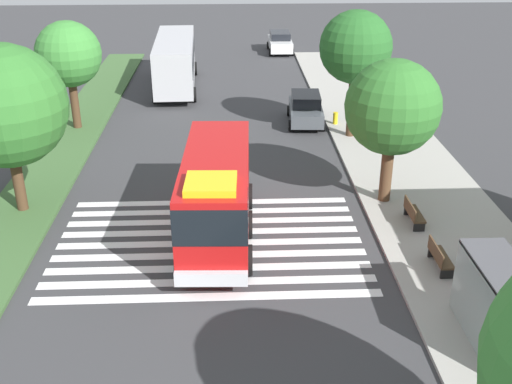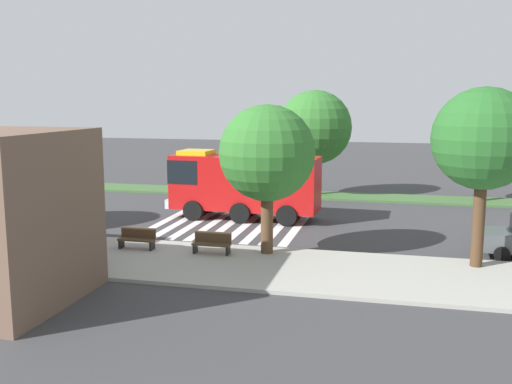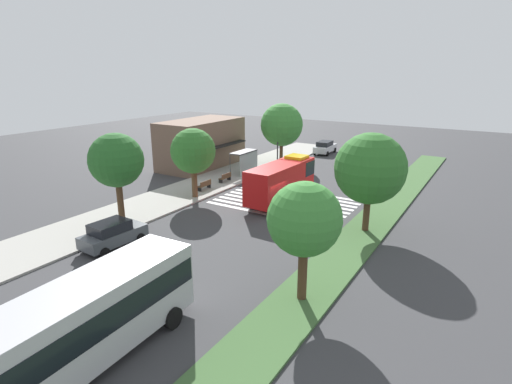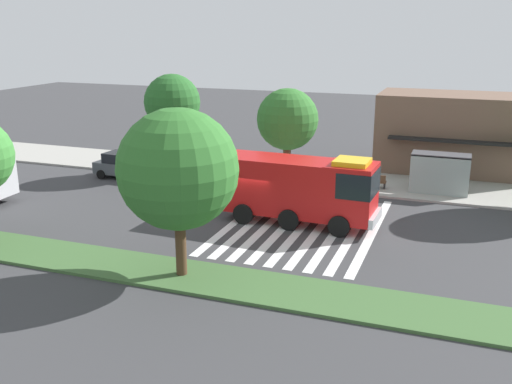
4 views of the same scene
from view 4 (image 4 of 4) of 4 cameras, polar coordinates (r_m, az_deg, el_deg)
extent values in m
plane|color=#38383A|center=(31.90, -0.39, -2.68)|extent=(120.00, 120.00, 0.00)
cube|color=#9E9B93|center=(40.45, 4.29, 1.45)|extent=(60.00, 5.72, 0.14)
cube|color=#3D6033|center=(25.04, -6.92, -8.09)|extent=(60.00, 3.00, 0.14)
cube|color=silver|center=(32.14, -1.55, -2.54)|extent=(0.45, 11.76, 0.01)
cube|color=silver|center=(31.83, -0.04, -2.72)|extent=(0.45, 11.76, 0.01)
cube|color=silver|center=(31.55, 1.49, -2.90)|extent=(0.45, 11.76, 0.01)
cube|color=silver|center=(31.29, 3.06, -3.08)|extent=(0.45, 11.76, 0.01)
cube|color=silver|center=(31.06, 4.65, -3.26)|extent=(0.45, 11.76, 0.01)
cube|color=silver|center=(30.85, 6.26, -3.45)|extent=(0.45, 11.76, 0.01)
cube|color=silver|center=(30.66, 7.89, -3.63)|extent=(0.45, 11.76, 0.01)
cube|color=silver|center=(30.50, 9.54, -3.81)|extent=(0.45, 11.76, 0.01)
cube|color=silver|center=(30.36, 11.21, -3.99)|extent=(0.45, 11.76, 0.01)
cube|color=#B71414|center=(30.11, 9.22, -0.02)|extent=(2.51, 2.50, 2.94)
cube|color=#B71414|center=(31.22, 2.00, 0.73)|extent=(5.73, 2.61, 2.91)
cube|color=black|center=(29.88, 9.95, 0.99)|extent=(1.83, 2.50, 1.29)
cube|color=silver|center=(30.23, 11.53, -2.51)|extent=(0.33, 2.42, 0.50)
cube|color=yellow|center=(29.72, 9.36, 2.92)|extent=(1.75, 1.75, 0.24)
cylinder|color=black|center=(31.72, 9.18, -1.97)|extent=(1.11, 0.34, 1.10)
cylinder|color=black|center=(29.49, 8.09, -3.32)|extent=(1.11, 0.34, 1.10)
cylinder|color=black|center=(33.19, 0.42, -0.93)|extent=(1.11, 0.34, 1.10)
cylinder|color=black|center=(31.07, -1.24, -2.14)|extent=(1.11, 0.34, 1.10)
cylinder|color=black|center=(32.38, 4.60, -1.43)|extent=(1.11, 0.34, 1.10)
cylinder|color=black|center=(30.20, 3.19, -2.71)|extent=(1.11, 0.34, 1.10)
cube|color=#474C51|center=(41.23, -12.55, 2.30)|extent=(4.34, 2.12, 0.77)
cube|color=black|center=(41.19, -12.85, 3.30)|extent=(2.47, 1.79, 0.66)
cylinder|color=black|center=(41.28, -10.19, 1.90)|extent=(0.65, 0.26, 0.64)
cylinder|color=black|center=(39.79, -11.67, 1.28)|extent=(0.65, 0.26, 0.64)
cylinder|color=black|center=(42.87, -13.31, 2.25)|extent=(0.65, 0.26, 0.64)
cylinder|color=black|center=(41.43, -14.84, 1.66)|extent=(0.65, 0.26, 0.64)
cube|color=#4C4C51|center=(37.64, 17.62, 3.49)|extent=(3.50, 1.40, 0.12)
cube|color=#8C9E99|center=(37.26, 17.41, 1.48)|extent=(3.50, 0.08, 2.40)
cylinder|color=#333338|center=(38.64, 15.01, 2.18)|extent=(0.08, 0.08, 2.40)
cylinder|color=#333338|center=(38.51, 20.04, 1.70)|extent=(0.08, 0.08, 2.40)
cube|color=#4C3823|center=(38.18, 11.36, 1.03)|extent=(1.60, 0.50, 0.08)
cube|color=#4C3823|center=(37.90, 11.33, 1.34)|extent=(1.60, 0.06, 0.45)
cube|color=black|center=(38.35, 10.28, 0.81)|extent=(0.08, 0.45, 0.37)
cube|color=black|center=(38.15, 12.41, 0.61)|extent=(0.08, 0.45, 0.37)
cube|color=#4C3823|center=(38.81, 6.43, 1.50)|extent=(1.60, 0.50, 0.08)
cube|color=#4C3823|center=(38.53, 6.36, 1.80)|extent=(1.60, 0.06, 0.45)
cube|color=black|center=(39.03, 5.39, 1.27)|extent=(0.08, 0.45, 0.37)
cube|color=black|center=(38.71, 7.45, 1.08)|extent=(0.08, 0.45, 0.37)
cube|color=brown|center=(43.87, 18.90, 5.40)|extent=(10.74, 5.37, 5.55)
cube|color=black|center=(40.83, 18.76, 4.71)|extent=(8.59, 0.80, 0.16)
cylinder|color=#47301E|center=(41.52, -7.99, 4.36)|extent=(0.46, 0.46, 3.58)
sphere|color=#235B23|center=(41.00, -8.17, 8.66)|extent=(3.86, 3.86, 3.86)
cylinder|color=#513823|center=(38.46, 3.02, 2.97)|extent=(0.51, 0.51, 2.81)
sphere|color=#2D6B28|center=(37.92, 3.08, 7.09)|extent=(3.97, 3.97, 3.97)
cylinder|color=#47301E|center=(24.54, -7.35, -4.90)|extent=(0.46, 0.46, 2.80)
sphere|color=#2D6B28|center=(23.60, -7.62, 2.22)|extent=(4.94, 4.94, 4.94)
cylinder|color=gold|center=(42.38, -10.63, 2.48)|extent=(0.28, 0.28, 0.70)
camera|label=1|loc=(31.97, 45.96, 14.31)|focal=43.11mm
camera|label=2|loc=(61.14, 4.94, 12.54)|focal=40.62mm
camera|label=3|loc=(39.97, -52.58, 11.30)|focal=28.34mm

